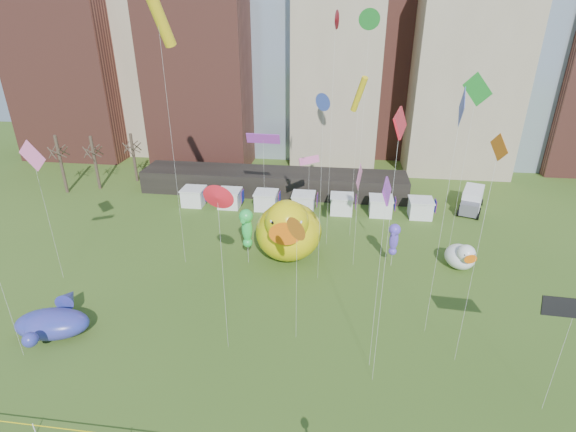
# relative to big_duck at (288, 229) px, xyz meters

# --- Properties ---
(skyline) EXTENTS (101.00, 23.00, 68.00)m
(skyline) POSITION_rel_big_duck_xyz_m (1.62, 37.59, 18.07)
(skyline) COLOR brown
(skyline) RESTS_ON ground
(pavilion) EXTENTS (38.00, 6.00, 3.20)m
(pavilion) POSITION_rel_big_duck_xyz_m (-4.63, 18.53, -1.77)
(pavilion) COLOR black
(pavilion) RESTS_ON ground
(vendor_tents) EXTENTS (33.24, 2.80, 2.40)m
(vendor_tents) POSITION_rel_big_duck_xyz_m (0.39, 12.53, -2.27)
(vendor_tents) COLOR white
(vendor_tents) RESTS_ON ground
(bare_trees) EXTENTS (8.44, 6.44, 8.50)m
(bare_trees) POSITION_rel_big_duck_xyz_m (-30.79, 17.07, 0.64)
(bare_trees) COLOR #382B21
(bare_trees) RESTS_ON ground
(big_duck) EXTENTS (7.45, 9.73, 7.35)m
(big_duck) POSITION_rel_big_duck_xyz_m (0.00, 0.00, 0.00)
(big_duck) COLOR yellow
(big_duck) RESTS_ON ground
(small_duck) EXTENTS (3.55, 4.27, 3.06)m
(small_duck) POSITION_rel_big_duck_xyz_m (17.63, 0.14, -1.97)
(small_duck) COLOR white
(small_duck) RESTS_ON ground
(seahorse_green) EXTENTS (1.50, 1.84, 6.10)m
(seahorse_green) POSITION_rel_big_duck_xyz_m (-4.02, -1.63, 0.97)
(seahorse_green) COLOR silver
(seahorse_green) RESTS_ON ground
(seahorse_purple) EXTENTS (1.40, 1.63, 4.82)m
(seahorse_purple) POSITION_rel_big_duck_xyz_m (10.74, -0.38, -0.01)
(seahorse_purple) COLOR silver
(seahorse_purple) RESTS_ON ground
(whale_inflatable) EXTENTS (6.23, 7.57, 2.58)m
(whale_inflatable) POSITION_rel_big_duck_xyz_m (-17.11, -14.61, -2.19)
(whale_inflatable) COLOR #42399B
(whale_inflatable) RESTS_ON ground
(box_truck) EXTENTS (4.31, 6.80, 2.72)m
(box_truck) POSITION_rel_big_duck_xyz_m (22.49, 15.85, -1.98)
(box_truck) COLOR white
(box_truck) RESTS_ON ground
(kite_0) EXTENTS (1.18, 3.58, 18.84)m
(kite_0) POSITION_rel_big_duck_xyz_m (8.14, -16.27, 14.84)
(kite_0) COLOR silver
(kite_0) RESTS_ON ground
(kite_1) EXTENTS (2.80, 0.52, 13.85)m
(kite_1) POSITION_rel_big_duck_xyz_m (-21.56, -6.80, 8.89)
(kite_1) COLOR silver
(kite_1) RESTS_ON ground
(kite_3) EXTENTS (2.32, 2.23, 18.76)m
(kite_3) POSITION_rel_big_duck_xyz_m (17.49, 4.39, 13.55)
(kite_3) COLOR silver
(kite_3) RESTS_ON ground
(kite_4) EXTENTS (1.81, 2.19, 18.10)m
(kite_4) POSITION_rel_big_duck_xyz_m (6.50, 6.09, 12.81)
(kite_4) COLOR silver
(kite_4) RESTS_ON ground
(kite_5) EXTENTS (1.01, 1.25, 17.76)m
(kite_5) POSITION_rel_big_duck_xyz_m (3.39, -3.62, 13.57)
(kite_5) COLOR silver
(kite_5) RESTS_ON ground
(kite_6) EXTENTS (1.17, 1.33, 10.54)m
(kite_6) POSITION_rel_big_duck_xyz_m (2.25, -12.52, 6.35)
(kite_6) COLOR silver
(kite_6) RESTS_ON ground
(kite_7) EXTENTS (0.84, 2.89, 14.28)m
(kite_7) POSITION_rel_big_duck_xyz_m (7.97, -14.89, 10.38)
(kite_7) COLOR silver
(kite_7) RESTS_ON ground
(kite_8) EXTENTS (0.54, 1.70, 24.02)m
(kite_8) POSITION_rel_big_duck_xyz_m (3.87, 3.60, 19.69)
(kite_8) COLOR silver
(kite_8) RESTS_ON ground
(kite_9) EXTENTS (2.26, 2.01, 9.31)m
(kite_9) POSITION_rel_big_duck_xyz_m (1.51, 6.35, 5.49)
(kite_9) COLOR silver
(kite_9) RESTS_ON ground
(kite_10) EXTENTS (3.70, 0.70, 8.61)m
(kite_10) POSITION_rel_big_duck_xyz_m (19.08, -17.35, 4.66)
(kite_10) COLOR silver
(kite_10) RESTS_ON ground
(kite_11) EXTENTS (1.61, 1.76, 24.25)m
(kite_11) POSITION_rel_big_duck_xyz_m (7.21, 9.82, 19.76)
(kite_11) COLOR silver
(kite_11) RESTS_ON ground
(kite_12) EXTENTS (2.12, 3.62, 26.87)m
(kite_12) POSITION_rel_big_duck_xyz_m (-10.59, -2.36, 20.52)
(kite_12) COLOR silver
(kite_12) RESTS_ON ground
(kite_13) EXTENTS (0.36, 2.65, 19.43)m
(kite_13) POSITION_rel_big_duck_xyz_m (12.64, -10.38, 14.34)
(kite_13) COLOR silver
(kite_13) RESTS_ON ground
(kite_14) EXTENTS (0.64, 1.56, 17.21)m
(kite_14) POSITION_rel_big_duck_xyz_m (14.36, -13.46, 12.24)
(kite_14) COLOR silver
(kite_14) RESTS_ON ground
(kite_15) EXTENTS (3.81, 0.75, 11.69)m
(kite_15) POSITION_rel_big_duck_xyz_m (-3.70, 6.59, 7.71)
(kite_15) COLOR silver
(kite_15) RESTS_ON ground
(kite_16) EXTENTS (1.60, 0.68, 13.41)m
(kite_16) POSITION_rel_big_duck_xyz_m (-2.84, -14.34, 9.19)
(kite_16) COLOR silver
(kite_16) RESTS_ON ground
(kite_17) EXTENTS (0.60, 2.61, 10.96)m
(kite_17) POSITION_rel_big_duck_xyz_m (6.85, -0.64, 6.15)
(kite_17) COLOR silver
(kite_17) RESTS_ON ground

